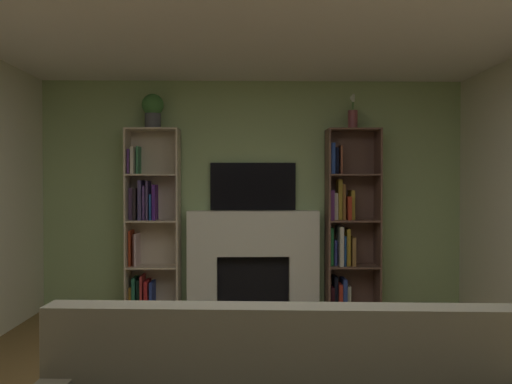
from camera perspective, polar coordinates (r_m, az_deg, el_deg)
wall_back_accent at (r=5.89m, az=-0.33°, el=-0.33°), size 4.80×0.06×2.55m
fireplace at (r=5.82m, az=-0.32°, el=-7.25°), size 1.55×0.50×1.10m
tv at (r=5.83m, az=-0.33°, el=0.60°), size 0.95×0.06×0.53m
bookshelf_left at (r=5.86m, az=-11.65°, el=-3.71°), size 0.57×0.32×2.00m
bookshelf_right at (r=5.86m, az=9.77°, el=-3.85°), size 0.57×0.33×2.00m
potted_plant at (r=5.85m, az=-11.19°, el=8.84°), size 0.24×0.24×0.38m
vase_with_flowers at (r=5.87m, az=10.51°, el=8.00°), size 0.10×0.10×0.39m
coffee_table at (r=2.91m, az=1.77°, el=-19.73°), size 0.84×0.55×0.45m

